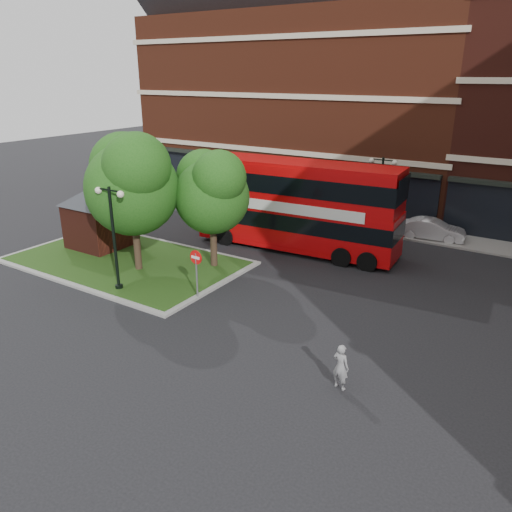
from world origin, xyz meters
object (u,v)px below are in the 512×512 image
Objects in this scene: car_silver at (289,210)px; car_white at (432,230)px; bus at (297,200)px; woman at (341,367)px.

car_white reaches higher than car_silver.
car_silver is at bearing 87.93° from car_white.
bus is 7.44× the size of woman.
woman is (7.76, -11.32, -2.14)m from bus.
woman is at bearing 178.84° from car_white.
woman is 20.08m from car_silver.
car_silver is (-11.19, 16.68, -0.17)m from woman.
woman is 0.41× the size of car_white.
bus is at bearing -146.83° from car_silver.
car_silver is (-3.43, 5.36, -2.31)m from bus.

